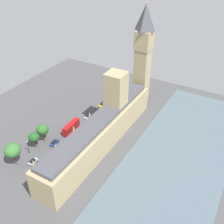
{
  "coord_description": "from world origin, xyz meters",
  "views": [
    {
      "loc": [
        -51.6,
        75.84,
        76.98
      ],
      "look_at": [
        1.0,
        -15.11,
        7.29
      ],
      "focal_mm": 42.54,
      "sensor_mm": 36.0,
      "label": 1
    }
  ],
  "objects_px": {
    "clock_tower": "(143,54)",
    "street_lamp_slot_11": "(28,145)",
    "pedestrian_far_end": "(92,132)",
    "plane_tree_by_river_gate": "(34,137)",
    "pedestrian_under_trees": "(111,114)",
    "car_yellow_cab_kerbside": "(102,105)",
    "car_blue_leading": "(54,143)",
    "plane_tree_slot_10": "(42,130)",
    "car_white_near_tower": "(88,116)",
    "double_decker_bus_midblock": "(71,127)",
    "pedestrian_trailing": "(74,149)",
    "car_silver_opposite_hall": "(33,162)",
    "plane_tree_corner": "(13,150)",
    "parliament_building": "(103,127)"
  },
  "relations": [
    {
      "from": "plane_tree_by_river_gate",
      "to": "plane_tree_slot_10",
      "type": "height_order",
      "value": "plane_tree_slot_10"
    },
    {
      "from": "car_white_near_tower",
      "to": "street_lamp_slot_11",
      "type": "relative_size",
      "value": 0.69
    },
    {
      "from": "pedestrian_trailing",
      "to": "car_yellow_cab_kerbside",
      "type": "bearing_deg",
      "value": 53.66
    },
    {
      "from": "pedestrian_trailing",
      "to": "plane_tree_corner",
      "type": "bearing_deg",
      "value": -178.72
    },
    {
      "from": "double_decker_bus_midblock",
      "to": "car_blue_leading",
      "type": "height_order",
      "value": "double_decker_bus_midblock"
    },
    {
      "from": "pedestrian_under_trees",
      "to": "pedestrian_trailing",
      "type": "bearing_deg",
      "value": 46.65
    },
    {
      "from": "street_lamp_slot_11",
      "to": "parliament_building",
      "type": "bearing_deg",
      "value": -135.85
    },
    {
      "from": "pedestrian_under_trees",
      "to": "street_lamp_slot_11",
      "type": "relative_size",
      "value": 0.24
    },
    {
      "from": "car_yellow_cab_kerbside",
      "to": "street_lamp_slot_11",
      "type": "height_order",
      "value": "street_lamp_slot_11"
    },
    {
      "from": "clock_tower",
      "to": "pedestrian_under_trees",
      "type": "xyz_separation_m",
      "value": [
        6.74,
        21.21,
        -26.34
      ]
    },
    {
      "from": "pedestrian_far_end",
      "to": "plane_tree_by_river_gate",
      "type": "relative_size",
      "value": 0.22
    },
    {
      "from": "parliament_building",
      "to": "car_white_near_tower",
      "type": "bearing_deg",
      "value": -36.0
    },
    {
      "from": "car_silver_opposite_hall",
      "to": "plane_tree_by_river_gate",
      "type": "relative_size",
      "value": 0.56
    },
    {
      "from": "parliament_building",
      "to": "pedestrian_under_trees",
      "type": "height_order",
      "value": "parliament_building"
    },
    {
      "from": "car_white_near_tower",
      "to": "pedestrian_trailing",
      "type": "relative_size",
      "value": 2.71
    },
    {
      "from": "car_blue_leading",
      "to": "pedestrian_under_trees",
      "type": "height_order",
      "value": "car_blue_leading"
    },
    {
      "from": "car_blue_leading",
      "to": "plane_tree_corner",
      "type": "height_order",
      "value": "plane_tree_corner"
    },
    {
      "from": "car_white_near_tower",
      "to": "street_lamp_slot_11",
      "type": "distance_m",
      "value": 35.16
    },
    {
      "from": "plane_tree_slot_10",
      "to": "street_lamp_slot_11",
      "type": "xyz_separation_m",
      "value": [
        -0.15,
        9.43,
        -1.81
      ]
    },
    {
      "from": "pedestrian_far_end",
      "to": "car_silver_opposite_hall",
      "type": "bearing_deg",
      "value": -50.88
    },
    {
      "from": "clock_tower",
      "to": "street_lamp_slot_11",
      "type": "bearing_deg",
      "value": 70.84
    },
    {
      "from": "clock_tower",
      "to": "double_decker_bus_midblock",
      "type": "xyz_separation_m",
      "value": [
        15.7,
        42.56,
        -24.4
      ]
    },
    {
      "from": "plane_tree_slot_10",
      "to": "plane_tree_corner",
      "type": "bearing_deg",
      "value": 90.82
    },
    {
      "from": "parliament_building",
      "to": "car_blue_leading",
      "type": "height_order",
      "value": "parliament_building"
    },
    {
      "from": "car_yellow_cab_kerbside",
      "to": "car_white_near_tower",
      "type": "distance_m",
      "value": 13.08
    },
    {
      "from": "double_decker_bus_midblock",
      "to": "plane_tree_corner",
      "type": "height_order",
      "value": "plane_tree_corner"
    },
    {
      "from": "clock_tower",
      "to": "car_white_near_tower",
      "type": "distance_m",
      "value": 42.17
    },
    {
      "from": "clock_tower",
      "to": "car_white_near_tower",
      "type": "relative_size",
      "value": 11.66
    },
    {
      "from": "car_white_near_tower",
      "to": "car_silver_opposite_hall",
      "type": "xyz_separation_m",
      "value": [
        0.89,
        38.03,
        -0.0
      ]
    },
    {
      "from": "car_white_near_tower",
      "to": "pedestrian_under_trees",
      "type": "xyz_separation_m",
      "value": [
        -8.81,
        -8.0,
        -0.19
      ]
    },
    {
      "from": "pedestrian_trailing",
      "to": "car_silver_opposite_hall",
      "type": "bearing_deg",
      "value": -172.66
    },
    {
      "from": "car_white_near_tower",
      "to": "plane_tree_corner",
      "type": "bearing_deg",
      "value": -96.08
    },
    {
      "from": "clock_tower",
      "to": "street_lamp_slot_11",
      "type": "relative_size",
      "value": 8.1
    },
    {
      "from": "plane_tree_slot_10",
      "to": "pedestrian_under_trees",
      "type": "bearing_deg",
      "value": -115.21
    },
    {
      "from": "pedestrian_trailing",
      "to": "car_white_near_tower",
      "type": "bearing_deg",
      "value": 60.99
    },
    {
      "from": "car_blue_leading",
      "to": "parliament_building",
      "type": "bearing_deg",
      "value": 31.89
    },
    {
      "from": "car_blue_leading",
      "to": "car_white_near_tower",
      "type": "bearing_deg",
      "value": 83.94
    },
    {
      "from": "pedestrian_far_end",
      "to": "plane_tree_by_river_gate",
      "type": "xyz_separation_m",
      "value": [
        15.8,
        20.27,
        4.72
      ]
    },
    {
      "from": "pedestrian_far_end",
      "to": "car_blue_leading",
      "type": "bearing_deg",
      "value": -66.04
    },
    {
      "from": "car_yellow_cab_kerbside",
      "to": "street_lamp_slot_11",
      "type": "distance_m",
      "value": 48.06
    },
    {
      "from": "double_decker_bus_midblock",
      "to": "plane_tree_by_river_gate",
      "type": "xyz_separation_m",
      "value": [
        6.83,
        16.69,
        2.84
      ]
    },
    {
      "from": "plane_tree_slot_10",
      "to": "car_white_near_tower",
      "type": "bearing_deg",
      "value": -105.02
    },
    {
      "from": "clock_tower",
      "to": "pedestrian_trailing",
      "type": "distance_m",
      "value": 59.2
    },
    {
      "from": "double_decker_bus_midblock",
      "to": "street_lamp_slot_11",
      "type": "bearing_deg",
      "value": 70.55
    },
    {
      "from": "pedestrian_under_trees",
      "to": "plane_tree_corner",
      "type": "relative_size",
      "value": 0.15
    },
    {
      "from": "clock_tower",
      "to": "car_yellow_cab_kerbside",
      "type": "distance_m",
      "value": 34.32
    },
    {
      "from": "car_silver_opposite_hall",
      "to": "pedestrian_trailing",
      "type": "height_order",
      "value": "car_silver_opposite_hall"
    },
    {
      "from": "pedestrian_under_trees",
      "to": "car_yellow_cab_kerbside",
      "type": "bearing_deg",
      "value": -73.81
    },
    {
      "from": "pedestrian_far_end",
      "to": "plane_tree_slot_10",
      "type": "xyz_separation_m",
      "value": [
        15.51,
        15.16,
        5.55
      ]
    },
    {
      "from": "parliament_building",
      "to": "street_lamp_slot_11",
      "type": "relative_size",
      "value": 11.51
    }
  ]
}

